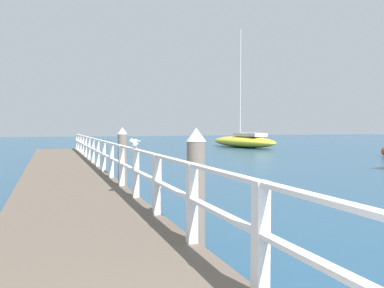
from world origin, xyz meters
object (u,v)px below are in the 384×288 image
at_px(seagull_foreground, 135,142).
at_px(boat_0, 243,141).
at_px(dock_piling_far, 123,160).
at_px(dock_piling_near, 196,192).

xyz_separation_m(seagull_foreground, boat_0, (15.63, 24.49, -1.04)).
height_order(dock_piling_far, seagull_foreground, dock_piling_far).
bearing_deg(dock_piling_near, seagull_foreground, 98.80).
bearing_deg(seagull_foreground, dock_piling_far, -61.21).
xyz_separation_m(dock_piling_far, seagull_foreground, (-0.38, -3.56, 0.66)).
bearing_deg(dock_piling_far, dock_piling_near, -90.00).
relative_size(dock_piling_near, dock_piling_far, 1.00).
distance_m(dock_piling_near, seagull_foreground, 2.60).
relative_size(dock_piling_near, seagull_foreground, 4.65).
bearing_deg(dock_piling_far, boat_0, 53.93).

